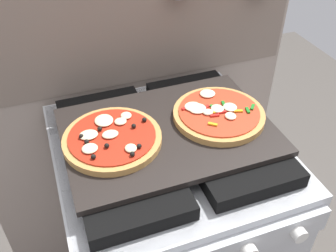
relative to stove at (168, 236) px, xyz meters
name	(u,v)px	position (x,y,z in m)	size (l,w,h in m)	color
kitchen_backsplash	(136,100)	(0.00, 0.34, 0.34)	(1.10, 0.09, 1.55)	gray
stove	(168,236)	(0.00, 0.00, 0.00)	(0.60, 0.64, 0.90)	#B7BABF
baking_tray	(168,131)	(0.00, 0.00, 0.46)	(0.54, 0.38, 0.02)	black
pizza_left	(112,138)	(-0.15, 0.00, 0.48)	(0.25, 0.25, 0.03)	#C18947
pizza_right	(218,113)	(0.14, 0.01, 0.48)	(0.25, 0.25, 0.03)	#C18947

